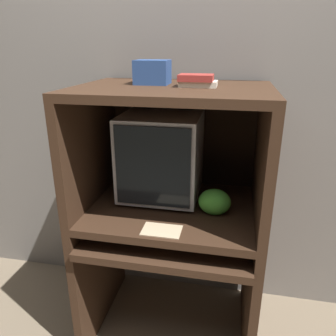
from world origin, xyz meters
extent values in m
cube|color=gray|center=(0.00, 0.70, 1.30)|extent=(6.00, 0.06, 2.60)
cube|color=#382316|center=(-0.41, 0.32, 0.32)|extent=(0.04, 0.64, 0.65)
cube|color=#382316|center=(0.41, 0.32, 0.32)|extent=(0.04, 0.64, 0.65)
cube|color=#382316|center=(0.00, 0.18, 0.63)|extent=(0.77, 0.41, 0.04)
cube|color=#382316|center=(-0.41, 0.32, 0.70)|extent=(0.04, 0.64, 0.11)
cube|color=#382316|center=(0.41, 0.32, 0.70)|extent=(0.04, 0.64, 0.11)
cube|color=#382316|center=(0.00, 0.32, 0.73)|extent=(0.77, 0.64, 0.04)
cube|color=#382316|center=(-0.41, 0.32, 1.04)|extent=(0.04, 0.64, 0.57)
cube|color=#382316|center=(0.41, 0.32, 1.04)|extent=(0.04, 0.64, 0.57)
cube|color=#382316|center=(0.00, 0.32, 1.30)|extent=(0.77, 0.64, 0.04)
cube|color=black|center=(0.00, 0.63, 1.04)|extent=(0.77, 0.01, 0.57)
cylinder|color=#B2B2B7|center=(-0.07, 0.41, 0.76)|extent=(0.21, 0.21, 0.02)
cube|color=#B2B2B7|center=(-0.07, 0.41, 0.98)|extent=(0.38, 0.37, 0.41)
cube|color=black|center=(-0.07, 0.23, 0.98)|extent=(0.34, 0.01, 0.37)
cube|color=black|center=(-0.05, 0.18, 0.66)|extent=(0.47, 0.15, 0.02)
cube|color=#333335|center=(-0.05, 0.18, 0.67)|extent=(0.43, 0.11, 0.01)
ellipsoid|color=#B7B7B7|center=(0.25, 0.17, 0.66)|extent=(0.06, 0.04, 0.03)
ellipsoid|color=green|center=(0.21, 0.27, 0.81)|extent=(0.15, 0.11, 0.12)
cube|color=beige|center=(0.11, 0.33, 1.33)|extent=(0.16, 0.11, 0.02)
cube|color=maroon|center=(0.10, 0.32, 1.36)|extent=(0.14, 0.11, 0.03)
cube|color=#CCB28C|center=(0.00, 0.08, 0.75)|extent=(0.17, 0.11, 0.00)
cube|color=navy|center=(-0.11, 0.38, 1.37)|extent=(0.15, 0.13, 0.10)
camera|label=1|loc=(0.27, -1.10, 1.49)|focal=35.00mm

